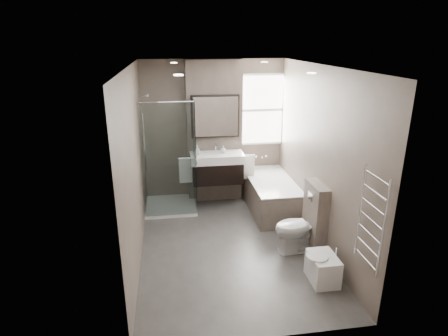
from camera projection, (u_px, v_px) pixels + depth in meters
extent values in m
cube|color=#454240|center=(230.00, 246.00, 5.65)|extent=(2.65, 3.85, 0.05)
cube|color=silver|center=(231.00, 64.00, 4.78)|extent=(2.65, 3.85, 0.05)
cube|color=#6B5D53|center=(213.00, 131.00, 7.01)|extent=(2.65, 0.05, 2.60)
cube|color=#6B5D53|center=(265.00, 228.00, 3.41)|extent=(2.65, 0.05, 2.60)
cube|color=#6B5D53|center=(133.00, 167.00, 5.03)|extent=(0.05, 3.85, 2.60)
cube|color=#6B5D53|center=(320.00, 158.00, 5.40)|extent=(0.05, 3.85, 2.60)
cube|color=#655950|center=(214.00, 132.00, 6.87)|extent=(1.00, 0.25, 2.60)
cube|color=black|center=(217.00, 172.00, 6.75)|extent=(0.90, 0.45, 0.38)
cube|color=white|center=(217.00, 158.00, 6.67)|extent=(0.95, 0.47, 0.15)
cylinder|color=silver|center=(216.00, 148.00, 6.78)|extent=(0.03, 0.03, 0.12)
cylinder|color=silver|center=(216.00, 146.00, 6.71)|extent=(0.02, 0.12, 0.02)
cube|color=black|center=(215.00, 116.00, 6.62)|extent=(0.86, 0.06, 0.76)
cube|color=white|center=(215.00, 117.00, 6.58)|extent=(0.80, 0.02, 0.70)
cube|color=silver|center=(186.00, 170.00, 6.64)|extent=(0.24, 0.06, 0.44)
cube|color=silver|center=(248.00, 167.00, 6.79)|extent=(0.24, 0.06, 0.44)
cube|color=white|center=(171.00, 206.00, 6.86)|extent=(0.90, 0.90, 0.06)
cube|color=white|center=(169.00, 161.00, 6.12)|extent=(0.88, 0.01, 1.94)
cube|color=white|center=(194.00, 153.00, 6.60)|extent=(0.01, 0.88, 1.94)
cylinder|color=silver|center=(144.00, 142.00, 6.41)|extent=(0.02, 0.02, 1.00)
cube|color=#655950|center=(271.00, 195.00, 6.71)|extent=(0.75, 1.60, 0.55)
cube|color=white|center=(271.00, 181.00, 6.61)|extent=(0.75, 1.60, 0.03)
cube|color=white|center=(271.00, 184.00, 6.64)|extent=(0.61, 1.42, 0.12)
cube|color=white|center=(261.00, 110.00, 6.97)|extent=(0.98, 0.04, 1.33)
cube|color=white|center=(262.00, 110.00, 6.95)|extent=(0.90, 0.01, 1.25)
cube|color=white|center=(262.00, 110.00, 6.94)|extent=(0.90, 0.01, 0.05)
imported|color=white|center=(300.00, 227.00, 5.37)|extent=(0.77, 0.49, 0.74)
cube|color=#655950|center=(315.00, 216.00, 5.41)|extent=(0.18, 0.55, 1.00)
cube|color=silver|center=(310.00, 196.00, 5.29)|extent=(0.01, 0.16, 0.11)
cube|color=white|center=(323.00, 268.00, 4.74)|extent=(0.32, 0.45, 0.36)
cylinder|color=white|center=(317.00, 257.00, 4.67)|extent=(0.27, 0.27, 0.04)
cylinder|color=silver|center=(337.00, 251.00, 4.68)|extent=(0.02, 0.02, 0.10)
cylinder|color=silver|center=(383.00, 230.00, 3.74)|extent=(0.03, 0.03, 1.10)
cylinder|color=silver|center=(361.00, 211.00, 4.17)|extent=(0.03, 0.03, 1.10)
cube|color=silver|center=(371.00, 220.00, 3.95)|extent=(0.02, 0.46, 1.00)
imported|color=white|center=(197.00, 150.00, 6.54)|extent=(0.08, 0.08, 0.17)
imported|color=white|center=(223.00, 149.00, 6.67)|extent=(0.10, 0.10, 0.13)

